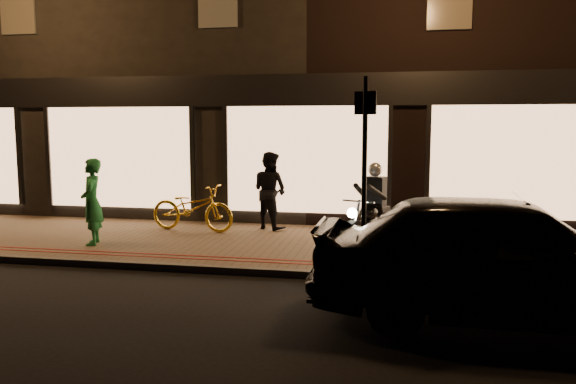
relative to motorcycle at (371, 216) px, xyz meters
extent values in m
plane|color=black|center=(-1.57, -1.76, -0.73)|extent=(90.00, 90.00, 0.00)
cube|color=brown|center=(-1.57, 0.24, -0.67)|extent=(50.00, 4.00, 0.12)
cube|color=#59544C|center=(-1.57, -1.71, -0.67)|extent=(50.00, 0.14, 0.12)
cube|color=maroon|center=(-1.57, -1.31, -0.61)|extent=(50.00, 0.06, 0.01)
cube|color=maroon|center=(-1.57, -1.11, -0.61)|extent=(50.00, 0.06, 0.01)
cube|color=black|center=(-7.57, 7.24, 3.52)|extent=(12.00, 10.00, 8.50)
cube|color=black|center=(4.43, 7.24, 3.52)|extent=(12.00, 10.00, 8.50)
cube|color=black|center=(-1.57, 2.19, 2.42)|extent=(48.00, 0.12, 0.70)
cube|color=#ECAE76|center=(-6.07, 2.18, 0.88)|extent=(3.60, 0.06, 2.38)
cube|color=#ECAE76|center=(-1.57, 2.18, 0.88)|extent=(3.60, 0.06, 2.38)
cube|color=#ECAE76|center=(2.93, 2.18, 0.88)|extent=(3.60, 0.06, 2.38)
cube|color=#3F331E|center=(-8.57, 2.19, 4.47)|extent=(0.90, 0.06, 1.30)
cylinder|color=black|center=(-0.26, -0.64, -0.29)|extent=(0.36, 0.64, 0.64)
cylinder|color=black|center=(0.23, 0.56, -0.29)|extent=(0.36, 0.64, 0.64)
cylinder|color=silver|center=(-0.26, -0.64, -0.29)|extent=(0.18, 0.18, 0.14)
cylinder|color=silver|center=(0.23, 0.56, -0.29)|extent=(0.18, 0.18, 0.14)
cube|color=black|center=(0.00, 0.01, -0.21)|extent=(0.51, 0.75, 0.30)
ellipsoid|color=black|center=(-0.05, -0.11, 0.09)|extent=(0.49, 0.59, 0.29)
cube|color=black|center=(0.12, 0.29, 0.09)|extent=(0.41, 0.59, 0.09)
cylinder|color=silver|center=(-0.21, -0.50, 0.34)|extent=(0.57, 0.26, 0.03)
cylinder|color=silver|center=(-0.25, -0.59, 0.01)|extent=(0.17, 0.32, 0.71)
sphere|color=white|center=(-0.30, -0.72, 0.17)|extent=(0.22, 0.22, 0.17)
cylinder|color=silver|center=(0.29, 0.38, -0.33)|extent=(0.27, 0.54, 0.07)
cube|color=black|center=(0.07, 0.17, 0.44)|extent=(0.40, 0.33, 0.55)
sphere|color=silver|center=(0.04, 0.11, 0.85)|extent=(0.34, 0.34, 0.26)
cylinder|color=black|center=(-0.20, -0.07, 0.47)|extent=(0.24, 0.60, 0.34)
cylinder|color=black|center=(0.09, -0.19, 0.47)|extent=(0.38, 0.56, 0.34)
cylinder|color=black|center=(-0.08, 0.18, -0.01)|extent=(0.14, 0.28, 0.46)
cylinder|color=black|center=(0.18, 0.08, -0.01)|extent=(0.26, 0.28, 0.46)
cylinder|color=black|center=(-0.06, -1.51, 0.89)|extent=(0.10, 0.10, 3.00)
cube|color=black|center=(-0.06, -1.51, 1.99)|extent=(0.34, 0.14, 0.35)
imported|color=gold|center=(-3.84, 1.09, -0.11)|extent=(1.98, 0.93, 1.00)
imported|color=#217C3C|center=(-5.23, -0.55, 0.20)|extent=(0.59, 0.70, 1.64)
imported|color=black|center=(-2.27, 1.66, 0.23)|extent=(1.03, 0.96, 1.69)
imported|color=black|center=(1.73, -3.12, 0.07)|extent=(4.73, 1.96, 1.60)
camera|label=1|loc=(0.42, -10.17, 1.66)|focal=35.00mm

